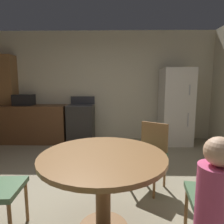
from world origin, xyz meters
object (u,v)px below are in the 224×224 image
Objects in this scene: oven_range at (81,123)px; dining_table at (103,171)px; microwave at (24,100)px; chair_northeast at (150,151)px; chair_east at (223,192)px; refrigerator at (175,107)px; person_child at (214,220)px.

oven_range is 0.96× the size of dining_table.
chair_northeast is (2.66, -2.03, -0.53)m from microwave.
dining_table is at bearing 0.00° from chair_northeast.
oven_range is 2.50× the size of microwave.
chair_northeast is at bearing -57.89° from chair_east.
refrigerator is 3.04m from chair_east.
dining_table is (2.08, -2.85, -0.43)m from microwave.
oven_range is at bearing 0.15° from microwave.
microwave is (-1.36, -0.00, 0.56)m from oven_range.
person_child reaches higher than chair_east.
chair_east is 1.07m from chair_northeast.
microwave is (-3.60, 0.05, 0.15)m from refrigerator.
microwave reaches higher than chair_east.
microwave is 4.45m from person_child.
chair_east is 0.53m from person_child.
dining_table is at bearing -53.95° from microwave.
chair_east is (3.07, -3.02, -0.53)m from microwave.
refrigerator is 2.22m from chair_northeast.
microwave is 3.39m from chair_northeast.
microwave reaches higher than dining_table.
refrigerator is 3.52m from person_child.
microwave is at bearing -10.55° from person_child.
person_child is at bearing -51.21° from microwave.
chair_northeast is (-0.94, -1.98, -0.38)m from refrigerator.
microwave is 0.38× the size of dining_table.
oven_range is 1.48m from microwave.
chair_northeast is (0.59, 0.82, -0.10)m from dining_table.
chair_east is at bearing -83.89° from person_child.
dining_table is 1.05× the size of person_child.
chair_east is at bearing -44.52° from microwave.
person_child is (1.41, -3.46, 0.11)m from oven_range.
microwave reaches higher than oven_range.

